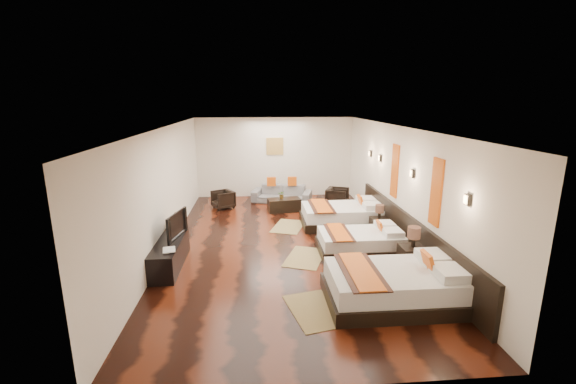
{
  "coord_description": "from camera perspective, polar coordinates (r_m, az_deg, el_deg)",
  "views": [
    {
      "loc": [
        -0.66,
        -8.6,
        3.42
      ],
      "look_at": [
        0.13,
        0.78,
        1.1
      ],
      "focal_mm": 23.62,
      "sensor_mm": 36.0,
      "label": 1
    }
  ],
  "objects": [
    {
      "name": "book",
      "position": [
        7.79,
        -18.34,
        -8.41
      ],
      "size": [
        0.3,
        0.36,
        0.03
      ],
      "primitive_type": "imported",
      "rotation": [
        0.0,
        0.0,
        0.22
      ],
      "color": "black",
      "rests_on": "tv_console"
    },
    {
      "name": "right_wall",
      "position": [
        9.47,
        16.4,
        0.95
      ],
      "size": [
        0.01,
        9.5,
        2.8
      ],
      "primitive_type": "cube",
      "color": "silver",
      "rests_on": "floor"
    },
    {
      "name": "back_wall",
      "position": [
        13.52,
        -1.99,
        5.24
      ],
      "size": [
        5.5,
        0.01,
        2.8
      ],
      "primitive_type": "cube",
      "color": "silver",
      "rests_on": "floor"
    },
    {
      "name": "figurine",
      "position": [
        8.97,
        -16.48,
        -4.13
      ],
      "size": [
        0.38,
        0.38,
        0.38
      ],
      "primitive_type": "imported",
      "rotation": [
        0.0,
        0.0,
        -0.04
      ],
      "color": "brown",
      "rests_on": "tv_console"
    },
    {
      "name": "orange_panel_b",
      "position": [
        9.68,
        15.78,
        3.08
      ],
      "size": [
        0.04,
        0.4,
        1.3
      ],
      "primitive_type": "cube",
      "color": "#D86014",
      "rests_on": "right_wall"
    },
    {
      "name": "jute_mat_far",
      "position": [
        10.47,
        0.05,
        -5.2
      ],
      "size": [
        1.1,
        1.38,
        0.01
      ],
      "primitive_type": "cube",
      "rotation": [
        0.0,
        0.0,
        -0.33
      ],
      "color": "olive",
      "rests_on": "floor"
    },
    {
      "name": "tv",
      "position": [
        8.4,
        -16.95,
        -4.77
      ],
      "size": [
        0.32,
        0.97,
        0.55
      ],
      "primitive_type": "imported",
      "rotation": [
        0.0,
        0.0,
        1.36
      ],
      "color": "black",
      "rests_on": "tv_console"
    },
    {
      "name": "left_wall",
      "position": [
        9.08,
        -18.01,
        0.3
      ],
      "size": [
        0.01,
        9.5,
        2.8
      ],
      "primitive_type": "cube",
      "color": "silver",
      "rests_on": "floor"
    },
    {
      "name": "nightstand_a",
      "position": [
        8.16,
        18.18,
        -9.12
      ],
      "size": [
        0.48,
        0.48,
        0.95
      ],
      "color": "black",
      "rests_on": "floor"
    },
    {
      "name": "sofa",
      "position": [
        12.83,
        -0.94,
        -0.3
      ],
      "size": [
        2.11,
        1.27,
        0.58
      ],
      "primitive_type": "imported",
      "rotation": [
        0.0,
        0.0,
        -0.27
      ],
      "color": "slate",
      "rests_on": "floor"
    },
    {
      "name": "orange_panel_a",
      "position": [
        7.7,
        21.41,
        -0.03
      ],
      "size": [
        0.04,
        0.4,
        1.3
      ],
      "primitive_type": "cube",
      "color": "#D86014",
      "rests_on": "right_wall"
    },
    {
      "name": "floor",
      "position": [
        9.28,
        -0.42,
        -7.79
      ],
      "size": [
        5.5,
        9.5,
        0.01
      ],
      "primitive_type": "cube",
      "color": "black",
      "rests_on": "ground"
    },
    {
      "name": "armchair_left",
      "position": [
        12.31,
        -9.75,
        -1.11
      ],
      "size": [
        0.85,
        0.84,
        0.57
      ],
      "primitive_type": "imported",
      "rotation": [
        0.0,
        0.0,
        -1.06
      ],
      "color": "black",
      "rests_on": "floor"
    },
    {
      "name": "bed_far",
      "position": [
        10.64,
        8.21,
        -3.43
      ],
      "size": [
        2.21,
        1.39,
        0.84
      ],
      "color": "black",
      "rests_on": "floor"
    },
    {
      "name": "sconce_near",
      "position": [
        6.72,
        25.38,
        -1.03
      ],
      "size": [
        0.07,
        0.12,
        0.18
      ],
      "color": "black",
      "rests_on": "right_wall"
    },
    {
      "name": "sconce_far",
      "position": [
        10.67,
        13.66,
        4.99
      ],
      "size": [
        0.07,
        0.12,
        0.18
      ],
      "color": "black",
      "rests_on": "right_wall"
    },
    {
      "name": "sconce_lounge",
      "position": [
        11.52,
        12.26,
        5.69
      ],
      "size": [
        0.07,
        0.12,
        0.18
      ],
      "color": "black",
      "rests_on": "right_wall"
    },
    {
      "name": "armchair_right",
      "position": [
        12.41,
        7.43,
        -0.8
      ],
      "size": [
        0.88,
        0.87,
        0.62
      ],
      "primitive_type": "imported",
      "rotation": [
        0.0,
        0.0,
        1.16
      ],
      "color": "black",
      "rests_on": "floor"
    },
    {
      "name": "headboard_panel",
      "position": [
        9.0,
        17.56,
        -6.1
      ],
      "size": [
        0.08,
        6.6,
        0.9
      ],
      "primitive_type": "cube",
      "color": "black",
      "rests_on": "floor"
    },
    {
      "name": "bed_near",
      "position": [
        6.95,
        16.02,
        -13.34
      ],
      "size": [
        2.35,
        1.48,
        0.9
      ],
      "color": "black",
      "rests_on": "floor"
    },
    {
      "name": "coffee_table",
      "position": [
        11.84,
        -0.59,
        -1.95
      ],
      "size": [
        1.06,
        0.64,
        0.4
      ],
      "primitive_type": "cube",
      "rotation": [
        0.0,
        0.0,
        0.15
      ],
      "color": "black",
      "rests_on": "floor"
    },
    {
      "name": "jute_mat_mid",
      "position": [
        8.51,
        2.58,
        -9.82
      ],
      "size": [
        1.13,
        1.39,
        0.01
      ],
      "primitive_type": "cube",
      "rotation": [
        0.0,
        0.0,
        -0.36
      ],
      "color": "olive",
      "rests_on": "floor"
    },
    {
      "name": "jute_mat_near",
      "position": [
        6.61,
        3.96,
        -17.31
      ],
      "size": [
        1.01,
        1.34,
        0.01
      ],
      "primitive_type": "cube",
      "rotation": [
        0.0,
        0.0,
        0.23
      ],
      "color": "olive",
      "rests_on": "floor"
    },
    {
      "name": "sconce_mid",
      "position": [
        8.64,
        18.2,
        2.67
      ],
      "size": [
        0.07,
        0.12,
        0.18
      ],
      "color": "black",
      "rests_on": "right_wall"
    },
    {
      "name": "gold_artwork",
      "position": [
        13.45,
        -2.0,
        6.91
      ],
      "size": [
        0.6,
        0.04,
        0.6
      ],
      "primitive_type": "cube",
      "color": "#AD873F",
      "rests_on": "back_wall"
    },
    {
      "name": "bed_mid",
      "position": [
        8.9,
        10.93,
        -7.3
      ],
      "size": [
        1.91,
        1.2,
        0.73
      ],
      "color": "black",
      "rests_on": "floor"
    },
    {
      "name": "table_plant",
      "position": [
        11.77,
        -0.94,
        -0.39
      ],
      "size": [
        0.28,
        0.26,
        0.25
      ],
      "primitive_type": "imported",
      "rotation": [
        0.0,
        0.0,
        -0.33
      ],
      "color": "#23541C",
      "rests_on": "coffee_table"
    },
    {
      "name": "ceiling",
      "position": [
        8.65,
        -0.45,
        9.73
      ],
      "size": [
        5.5,
        9.5,
        0.01
      ],
      "primitive_type": "cube",
      "color": "white",
      "rests_on": "floor"
    },
    {
      "name": "nightstand_b",
      "position": [
        10.03,
        13.5,
        -4.77
      ],
      "size": [
        0.41,
        0.41,
        0.81
      ],
      "color": "black",
      "rests_on": "floor"
    },
    {
      "name": "tv_console",
      "position": [
        8.38,
        -17.36,
        -8.87
      ],
      "size": [
        0.5,
        1.8,
        0.55
      ],
      "primitive_type": "cube",
      "color": "black",
      "rests_on": "floor"
    }
  ]
}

